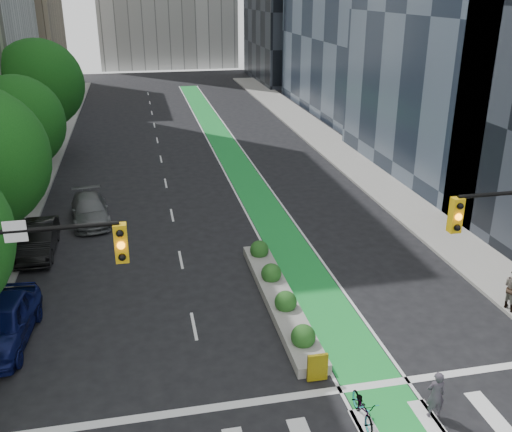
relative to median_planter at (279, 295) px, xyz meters
name	(u,v)px	position (x,y,z in m)	size (l,w,h in m)	color
ground	(297,423)	(-1.20, -7.04, -0.37)	(160.00, 160.00, 0.00)	black
sidewalk_left	(23,187)	(-13.00, 17.96, -0.30)	(3.60, 90.00, 0.15)	gray
sidewalk_right	(359,166)	(10.60, 17.96, -0.30)	(3.60, 90.00, 0.15)	gray
bike_lane_paint	(231,155)	(1.80, 22.96, -0.37)	(2.20, 70.00, 0.01)	green
tree_midfar	(17,123)	(-12.20, 14.96, 4.57)	(5.60, 5.60, 7.76)	black
tree_far	(39,84)	(-12.20, 24.96, 5.32)	(6.60, 6.60, 9.00)	black
median_planter	(279,295)	(0.00, 0.00, 0.00)	(1.20, 10.26, 1.10)	gray
bicycle	(363,408)	(0.80, -7.29, 0.08)	(0.60, 1.73, 0.91)	gray
cyclist	(436,395)	(3.00, -7.60, 0.44)	(0.59, 0.39, 1.62)	#3C3641
parked_car_left_near	(2,323)	(-10.70, -0.70, 0.49)	(2.03, 5.04, 1.72)	#0C134A
parked_car_left_mid	(37,239)	(-10.55, 7.15, 0.40)	(1.63, 4.68, 1.54)	black
parked_car_left_far	(90,210)	(-8.27, 10.99, 0.33)	(1.95, 4.81, 1.40)	#545759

